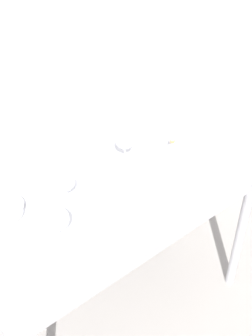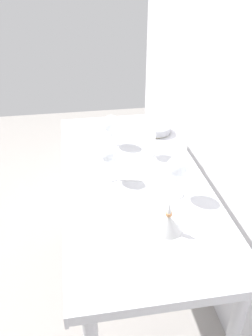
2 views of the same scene
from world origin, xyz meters
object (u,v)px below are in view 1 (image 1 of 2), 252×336
at_px(wine_glass_far_left, 65,183).
at_px(tasting_sheet_upper, 103,189).
at_px(decanter_funnel, 172,148).
at_px(wine_glass_near_center, 133,188).
at_px(tasting_bowl, 4,209).
at_px(wine_glass_near_left, 57,220).
at_px(wine_glass_far_right, 125,140).

relative_size(wine_glass_far_left, tasting_sheet_upper, 0.56).
distance_m(tasting_sheet_upper, decanter_funnel, 0.41).
bearing_deg(decanter_funnel, tasting_sheet_upper, 179.24).
bearing_deg(wine_glass_near_center, tasting_bowl, 143.48).
distance_m(wine_glass_near_center, tasting_sheet_upper, 0.21).
distance_m(wine_glass_near_center, decanter_funnel, 0.43).
height_order(wine_glass_far_left, tasting_sheet_upper, wine_glass_far_left).
bearing_deg(tasting_bowl, wine_glass_near_center, -36.52).
height_order(wine_glass_near_center, wine_glass_far_left, wine_glass_near_center).
bearing_deg(wine_glass_far_left, wine_glass_near_left, -131.30).
height_order(wine_glass_near_center, tasting_sheet_upper, wine_glass_near_center).
relative_size(wine_glass_near_left, tasting_sheet_upper, 0.62).
xyz_separation_m(tasting_bowl, decanter_funnel, (0.82, -0.15, 0.01)).
bearing_deg(wine_glass_near_left, tasting_sheet_upper, 22.02).
bearing_deg(tasting_bowl, wine_glass_near_left, -70.17).
bearing_deg(tasting_sheet_upper, tasting_bowl, 171.56).
bearing_deg(tasting_sheet_upper, wine_glass_far_left, 176.52).
bearing_deg(wine_glass_near_left, wine_glass_far_left, 48.70).
distance_m(wine_glass_far_left, tasting_sheet_upper, 0.20).
height_order(wine_glass_near_center, decanter_funnel, wine_glass_near_center).
relative_size(wine_glass_near_left, wine_glass_far_left, 1.10).
relative_size(wine_glass_near_center, tasting_sheet_upper, 0.62).
relative_size(tasting_sheet_upper, tasting_bowl, 1.57).
bearing_deg(tasting_bowl, wine_glass_far_left, -23.02).
bearing_deg(decanter_funnel, tasting_bowl, 169.44).
xyz_separation_m(wine_glass_far_right, tasting_sheet_upper, (-0.20, -0.09, -0.13)).
bearing_deg(decanter_funnel, wine_glass_far_right, 156.87).
xyz_separation_m(wine_glass_far_right, decanter_funnel, (0.22, -0.09, -0.09)).
xyz_separation_m(wine_glass_near_center, tasting_bowl, (-0.43, 0.32, -0.09)).
xyz_separation_m(tasting_sheet_upper, tasting_bowl, (-0.41, 0.15, 0.02)).
bearing_deg(wine_glass_near_center, wine_glass_near_left, 171.79).
xyz_separation_m(wine_glass_far_right, wine_glass_far_left, (-0.36, -0.04, -0.03)).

